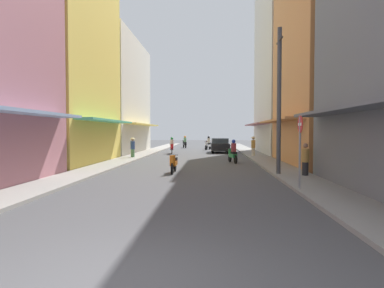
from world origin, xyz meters
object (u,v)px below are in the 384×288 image
object	(u,v)px
motorbike_green	(233,152)
street_sign_no_entry	(300,143)
motorbike_orange	(174,163)
utility_pole	(279,101)
motorbike_white	(208,144)
motorbike_maroon	(208,143)
pedestrian_midway	(253,145)
motorbike_red	(172,146)
parked_car	(220,145)
pedestrian_far	(305,161)
motorbike_black	(185,142)
pedestrian_crossing	(133,146)

from	to	relation	value
motorbike_green	street_sign_no_entry	xyz separation A→B (m)	(1.63, -10.52, 1.01)
motorbike_orange	utility_pole	distance (m)	5.97
motorbike_white	motorbike_green	bearing A→B (deg)	-83.49
motorbike_maroon	pedestrian_midway	bearing A→B (deg)	-73.89
motorbike_maroon	pedestrian_midway	xyz separation A→B (m)	(3.82, -13.23, 0.27)
motorbike_maroon	motorbike_green	distance (m)	18.44
motorbike_red	motorbike_orange	bearing A→B (deg)	-82.74
motorbike_green	motorbike_white	bearing A→B (deg)	96.51
motorbike_maroon	motorbike_red	size ratio (longest dim) A/B	0.97
motorbike_maroon	parked_car	bearing A→B (deg)	-80.74
pedestrian_far	motorbike_green	bearing A→B (deg)	111.87
motorbike_white	motorbike_black	size ratio (longest dim) A/B	0.98
motorbike_green	pedestrian_far	xyz separation A→B (m)	(2.81, -7.00, 0.08)
motorbike_orange	pedestrian_crossing	distance (m)	9.65
pedestrian_midway	pedestrian_far	bearing A→B (deg)	-86.21
motorbike_green	motorbike_black	bearing A→B (deg)	103.64
motorbike_red	street_sign_no_entry	size ratio (longest dim) A/B	0.68
motorbike_black	utility_pole	xyz separation A→B (m)	(6.62, -26.62, 2.84)
parked_car	utility_pole	xyz separation A→B (m)	(2.32, -17.32, 2.80)
motorbike_maroon	parked_car	xyz separation A→B (m)	(1.22, -7.46, 0.04)
motorbike_black	pedestrian_far	size ratio (longest dim) A/B	1.11
motorbike_black	pedestrian_far	xyz separation A→B (m)	(7.71, -27.18, 0.08)
pedestrian_far	utility_pole	xyz separation A→B (m)	(-1.08, 0.56, 2.76)
motorbike_white	utility_pole	world-z (taller)	utility_pole
motorbike_white	utility_pole	xyz separation A→B (m)	(3.54, -22.35, 2.84)
motorbike_black	utility_pole	bearing A→B (deg)	-76.03
motorbike_maroon	pedestrian_crossing	xyz separation A→B (m)	(-5.74, -15.27, 0.24)
motorbike_green	pedestrian_crossing	size ratio (longest dim) A/B	1.06
street_sign_no_entry	motorbike_white	bearing A→B (deg)	97.42
motorbike_orange	pedestrian_midway	world-z (taller)	pedestrian_midway
pedestrian_crossing	street_sign_no_entry	size ratio (longest dim) A/B	0.63
motorbike_orange	parked_car	size ratio (longest dim) A/B	0.44
parked_car	street_sign_no_entry	world-z (taller)	street_sign_no_entry
motorbike_orange	parked_car	bearing A→B (deg)	80.54
motorbike_maroon	motorbike_red	xyz separation A→B (m)	(-3.41, -9.18, 0.00)
motorbike_red	pedestrian_far	xyz separation A→B (m)	(8.03, -16.17, 0.08)
motorbike_white	motorbike_maroon	bearing A→B (deg)	89.88
motorbike_red	motorbike_white	size ratio (longest dim) A/B	1.04
motorbike_red	utility_pole	world-z (taller)	utility_pole
street_sign_no_entry	motorbike_green	bearing A→B (deg)	98.78
motorbike_orange	pedestrian_midway	distance (m)	11.98
motorbike_black	pedestrian_far	world-z (taller)	motorbike_black
motorbike_orange	utility_pole	bearing A→B (deg)	-9.42
pedestrian_crossing	pedestrian_far	bearing A→B (deg)	-44.20
pedestrian_crossing	parked_car	bearing A→B (deg)	48.31
motorbike_black	pedestrian_crossing	world-z (taller)	pedestrian_crossing
motorbike_black	utility_pole	size ratio (longest dim) A/B	0.25
motorbike_maroon	motorbike_orange	size ratio (longest dim) A/B	0.97
motorbike_white	motorbike_black	bearing A→B (deg)	125.83
motorbike_white	motorbike_black	xyz separation A→B (m)	(-3.08, 4.26, 0.00)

